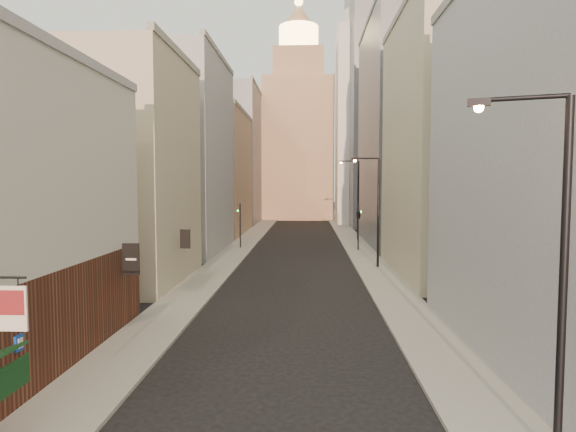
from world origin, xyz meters
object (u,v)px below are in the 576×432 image
Objects in this scene: streetlamp_mid at (376,206)px; clock_tower at (298,133)px; streetlamp_far at (356,195)px; traffic_light_left at (240,217)px; streetlamp_near at (553,256)px; traffic_light_right at (358,214)px; white_tower at (359,119)px.

clock_tower is at bearing 88.19° from streetlamp_mid.
streetlamp_far is 15.84m from traffic_light_left.
clock_tower reaches higher than streetlamp_far.
streetlamp_near reaches higher than streetlamp_mid.
streetlamp_far is (0.37, 19.95, 0.41)m from streetlamp_mid.
traffic_light_left and traffic_light_right have the same top height.
streetlamp_far is at bearing 79.82° from streetlamp_mid.
white_tower is at bearing -103.77° from traffic_light_left.
traffic_light_right is (-0.32, 10.47, -1.39)m from streetlamp_mid.
traffic_light_left is at bearing 128.65° from streetlamp_mid.
clock_tower reaches higher than streetlamp_near.
streetlamp_far is 2.00× the size of traffic_light_right.
streetlamp_near is at bearing -92.24° from white_tower.
clock_tower is at bearing 128.16° from white_tower.
clock_tower is 4.48× the size of streetlamp_far.
white_tower is 8.30× the size of traffic_light_left.
traffic_light_right is at bearing -95.94° from white_tower.
streetlamp_near is at bearing -98.19° from streetlamp_mid.
white_tower is 8.30× the size of traffic_light_right.
clock_tower is at bearing -84.35° from traffic_light_left.
clock_tower reaches higher than traffic_light_right.
clock_tower is 4.81× the size of streetlamp_near.
traffic_light_left is (-5.42, -47.84, -14.14)m from clock_tower.
streetlamp_mid is at bearing -94.19° from white_tower.
streetlamp_near is (-2.89, -73.93, -13.28)m from white_tower.
white_tower is 40.53m from traffic_light_left.
streetlamp_near is at bearing -98.42° from streetlamp_far.
white_tower is (11.00, -14.00, 0.97)m from clock_tower.
streetlamp_mid is at bearing 69.93° from traffic_light_right.
streetlamp_far reaches higher than traffic_light_left.
streetlamp_far is at bearing -136.87° from traffic_light_left.
clock_tower is 17.83m from white_tower.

